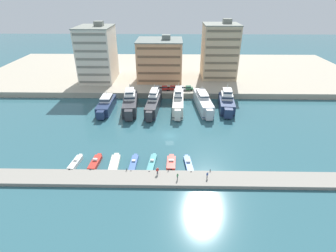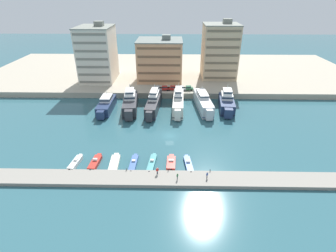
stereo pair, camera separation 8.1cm
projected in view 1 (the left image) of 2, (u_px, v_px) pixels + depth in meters
The scene contains 30 objects.
ground_plane at pixel (170, 136), 77.95m from camera, with size 400.00×400.00×0.00m, color #2D5B66.
quay_promenade at pixel (171, 71), 134.91m from camera, with size 180.00×70.00×2.28m, color #ADA38E.
pier_dock at pixel (169, 179), 59.56m from camera, with size 120.00×5.38×0.83m, color gray.
yacht_navy_far_left at pixel (106, 105), 93.78m from camera, with size 4.54×17.30×6.61m.
yacht_charcoal_left at pixel (130, 103), 93.74m from camera, with size 6.26×20.11×8.94m.
yacht_charcoal_mid_left at pixel (154, 103), 93.97m from camera, with size 5.26×21.87×8.68m.
yacht_ivory_center_left at pixel (178, 102), 94.50m from camera, with size 4.32×21.64×8.97m.
yacht_silver_center at pixel (203, 102), 94.98m from camera, with size 5.98×22.32×7.44m.
yacht_navy_center_right at pixel (227, 102), 94.19m from camera, with size 6.38×17.55×8.88m.
motorboat_white_far_left at pixel (76, 163), 65.00m from camera, with size 2.20×6.80×1.40m.
motorboat_red_left at pixel (95, 162), 65.07m from camera, with size 2.26×7.03×1.51m.
motorboat_cream_mid_left at pixel (114, 163), 65.08m from camera, with size 2.52×8.14×0.82m.
motorboat_blue_center_left at pixel (134, 163), 64.99m from camera, with size 1.78×7.65×1.13m.
motorboat_teal_center at pixel (152, 163), 64.97m from camera, with size 2.22×8.08×1.23m.
motorboat_red_center_right at pixel (171, 163), 65.26m from camera, with size 2.26×6.59×1.14m.
motorboat_blue_mid_right at pixel (189, 164), 64.59m from camera, with size 2.31×7.48×1.25m.
car_silver_far_left at pixel (157, 88), 105.86m from camera, with size 4.15×2.03×1.80m.
car_red_left at pixel (164, 88), 105.98m from camera, with size 4.16×2.04×1.80m.
car_red_mid_left at pixel (173, 88), 106.14m from camera, with size 4.17×2.07×1.80m.
car_silver_center_left at pixel (180, 88), 105.84m from camera, with size 4.14×2.01×1.80m.
car_green_center at pixel (188, 88), 106.15m from camera, with size 4.11×1.93×1.80m.
apartment_block_far_left at pixel (97, 54), 114.01m from camera, with size 14.42×18.09×24.86m.
apartment_block_left at pixel (160, 60), 115.98m from camera, with size 19.56×17.09×19.37m.
apartment_block_mid_left at pixel (219, 51), 117.61m from camera, with size 15.35×14.92×25.41m.
pedestrian_near_edge at pixel (178, 176), 58.48m from camera, with size 0.41×0.52×1.57m.
pedestrian_mid_deck at pixel (157, 170), 60.13m from camera, with size 0.61×0.41×1.73m.
pedestrian_far_side at pixel (207, 174), 58.86m from camera, with size 0.44×0.52×1.61m.
bollard_west at pixel (127, 169), 61.54m from camera, with size 0.20×0.20×0.61m.
bollard_west_mid at pixel (168, 170), 61.38m from camera, with size 0.20×0.20×0.61m.
bollard_east_mid at pixel (210, 170), 61.22m from camera, with size 0.20×0.20×0.61m.
Camera 1 is at (0.74, -67.71, 38.73)m, focal length 28.00 mm.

